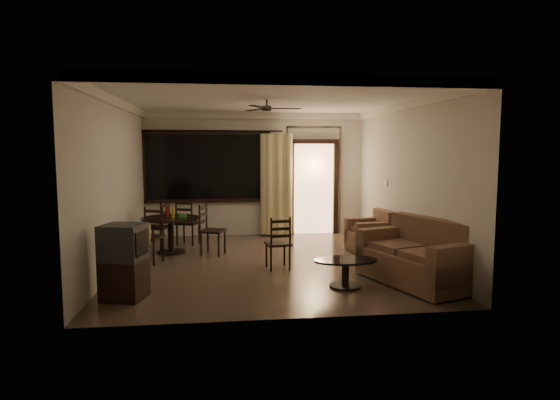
{
  "coord_description": "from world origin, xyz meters",
  "views": [
    {
      "loc": [
        -0.75,
        -7.95,
        1.95
      ],
      "look_at": [
        0.25,
        0.2,
        1.07
      ],
      "focal_mm": 30.0,
      "sensor_mm": 36.0,
      "label": 1
    }
  ],
  "objects": [
    {
      "name": "side_chair",
      "position": [
        0.14,
        -0.43,
        0.26
      ],
      "size": [
        0.44,
        0.44,
        0.88
      ],
      "rotation": [
        0.0,
        0.0,
        3.29
      ],
      "color": "black",
      "rests_on": "ground"
    },
    {
      "name": "dining_chair_west",
      "position": [
        -2.04,
        1.32,
        0.28
      ],
      "size": [
        0.54,
        0.54,
        0.95
      ],
      "rotation": [
        0.0,
        0.0,
        -1.91
      ],
      "color": "black",
      "rests_on": "ground"
    },
    {
      "name": "dining_chair_east",
      "position": [
        -0.96,
        0.76,
        0.28
      ],
      "size": [
        0.54,
        0.54,
        0.95
      ],
      "rotation": [
        0.0,
        0.0,
        1.23
      ],
      "color": "black",
      "rests_on": "ground"
    },
    {
      "name": "tv_cabinet",
      "position": [
        -2.05,
        -1.76,
        0.5
      ],
      "size": [
        0.62,
        0.59,
        0.99
      ],
      "rotation": [
        0.0,
        0.0,
        -0.27
      ],
      "color": "black",
      "rests_on": "ground"
    },
    {
      "name": "sofa",
      "position": [
        2.1,
        -1.53,
        0.37
      ],
      "size": [
        1.42,
        1.93,
        0.92
      ],
      "rotation": [
        0.0,
        0.0,
        0.33
      ],
      "color": "#4F2524",
      "rests_on": "ground"
    },
    {
      "name": "dining_chair_south",
      "position": [
        -2.03,
        0.23,
        0.31
      ],
      "size": [
        0.54,
        0.57,
        0.95
      ],
      "rotation": [
        0.0,
        0.0,
        -0.34
      ],
      "color": "black",
      "rests_on": "ground"
    },
    {
      "name": "armchair",
      "position": [
        2.1,
        0.66,
        0.32
      ],
      "size": [
        0.82,
        0.82,
        0.78
      ],
      "rotation": [
        0.0,
        0.0,
        0.06
      ],
      "color": "#4F2524",
      "rests_on": "ground"
    },
    {
      "name": "coffee_table",
      "position": [
        0.97,
        -1.59,
        0.27
      ],
      "size": [
        0.92,
        0.55,
        0.4
      ],
      "rotation": [
        0.0,
        0.0,
        -0.3
      ],
      "color": "black",
      "rests_on": "ground"
    },
    {
      "name": "ground",
      "position": [
        0.0,
        0.0,
        0.0
      ],
      "size": [
        5.5,
        5.5,
        0.0
      ],
      "primitive_type": "plane",
      "color": "#7F6651",
      "rests_on": "ground"
    },
    {
      "name": "dining_table",
      "position": [
        -1.74,
        1.04,
        0.54
      ],
      "size": [
        1.09,
        1.09,
        0.9
      ],
      "rotation": [
        0.0,
        0.0,
        -0.34
      ],
      "color": "black",
      "rests_on": "ground"
    },
    {
      "name": "dining_chair_north",
      "position": [
        -1.48,
        1.78,
        0.28
      ],
      "size": [
        0.54,
        0.54,
        0.95
      ],
      "rotation": [
        0.0,
        0.0,
        2.8
      ],
      "color": "black",
      "rests_on": "ground"
    },
    {
      "name": "room_shell",
      "position": [
        0.59,
        1.77,
        1.83
      ],
      "size": [
        5.5,
        6.7,
        5.5
      ],
      "color": "beige",
      "rests_on": "ground"
    }
  ]
}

